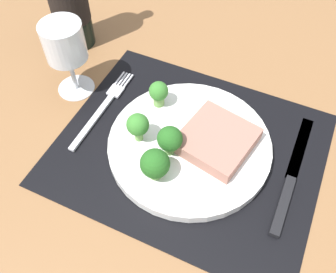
{
  "coord_description": "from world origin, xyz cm",
  "views": [
    {
      "loc": [
        11.22,
        -32.36,
        48.74
      ],
      "look_at": [
        -3.53,
        -0.47,
        1.9
      ],
      "focal_mm": 39.47,
      "sensor_mm": 36.0,
      "label": 1
    }
  ],
  "objects": [
    {
      "name": "broccoli_center",
      "position": [
        -2.08,
        -2.95,
        5.01
      ],
      "size": [
        3.87,
        3.87,
        5.2
      ],
      "color": "#5B8942",
      "rests_on": "plate"
    },
    {
      "name": "broccoli_back_left",
      "position": [
        -7.5,
        -2.73,
        5.23
      ],
      "size": [
        3.52,
        3.52,
        5.27
      ],
      "color": "#6B994C",
      "rests_on": "plate"
    },
    {
      "name": "placemat",
      "position": [
        0.0,
        0.0,
        0.15
      ],
      "size": [
        41.13,
        33.93,
        0.3
      ],
      "primitive_type": "cube",
      "color": "black",
      "rests_on": "ground_plane"
    },
    {
      "name": "knife",
      "position": [
        16.17,
        0.53,
        0.6
      ],
      "size": [
        1.8,
        23.0,
        0.8
      ],
      "rotation": [
        0.0,
        0.0,
        0.03
      ],
      "color": "black",
      "rests_on": "placemat"
    },
    {
      "name": "broccoli_near_steak",
      "position": [
        -2.23,
        -7.64,
        4.84
      ],
      "size": [
        4.35,
        4.35,
        5.25
      ],
      "color": "#6B994C",
      "rests_on": "plate"
    },
    {
      "name": "wine_glass",
      "position": [
        -23.97,
        3.85,
        9.71
      ],
      "size": [
        6.89,
        6.89,
        13.76
      ],
      "color": "silver",
      "rests_on": "ground_plane"
    },
    {
      "name": "plate",
      "position": [
        0.0,
        0.0,
        1.1
      ],
      "size": [
        25.78,
        25.78,
        1.6
      ],
      "primitive_type": "cylinder",
      "color": "white",
      "rests_on": "placemat"
    },
    {
      "name": "broccoli_near_fork",
      "position": [
        -7.84,
        5.21,
        4.67
      ],
      "size": [
        3.24,
        3.24,
        4.73
      ],
      "color": "#6B994C",
      "rests_on": "plate"
    },
    {
      "name": "steak",
      "position": [
        3.9,
        1.34,
        3.03
      ],
      "size": [
        12.18,
        12.45,
        2.27
      ],
      "primitive_type": "cube",
      "rotation": [
        0.0,
        0.0,
        -0.2
      ],
      "color": "#9E6B5B",
      "rests_on": "plate"
    },
    {
      "name": "fork",
      "position": [
        -16.84,
        1.42,
        0.55
      ],
      "size": [
        2.4,
        19.2,
        0.5
      ],
      "rotation": [
        0.0,
        0.0,
        0.02
      ],
      "color": "silver",
      "rests_on": "placemat"
    },
    {
      "name": "ground_plane",
      "position": [
        0.0,
        0.0,
        -1.5
      ],
      "size": [
        140.0,
        110.0,
        3.0
      ],
      "primitive_type": "cube",
      "color": "brown"
    }
  ]
}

